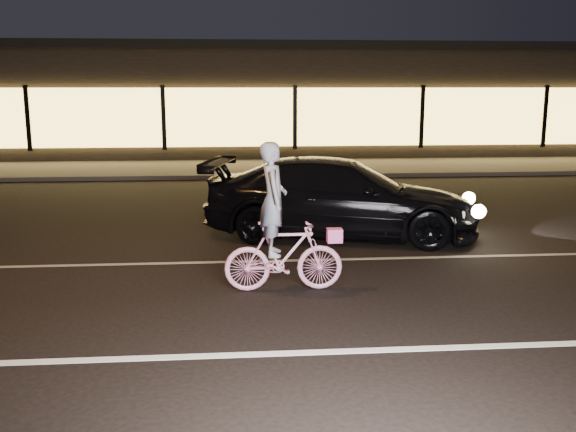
{
  "coord_description": "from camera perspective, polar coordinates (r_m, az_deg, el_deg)",
  "views": [
    {
      "loc": [
        -2.13,
        -7.53,
        2.64
      ],
      "look_at": [
        -1.44,
        0.6,
        0.99
      ],
      "focal_mm": 40.0,
      "sensor_mm": 36.0,
      "label": 1
    }
  ],
  "objects": [
    {
      "name": "lane_stripe_far",
      "position": [
        10.11,
        7.51,
        -3.77
      ],
      "size": [
        60.0,
        0.1,
        0.01
      ],
      "primitive_type": "cube",
      "color": "gray",
      "rests_on": "ground"
    },
    {
      "name": "lane_stripe_near",
      "position": [
        6.91,
        13.78,
        -11.31
      ],
      "size": [
        60.0,
        0.12,
        0.01
      ],
      "primitive_type": "cube",
      "color": "silver",
      "rests_on": "ground"
    },
    {
      "name": "sedan",
      "position": [
        11.44,
        4.7,
        1.62
      ],
      "size": [
        5.12,
        3.0,
        1.39
      ],
      "rotation": [
        0.0,
        0.0,
        1.34
      ],
      "color": "black",
      "rests_on": "ground"
    },
    {
      "name": "ground",
      "position": [
        8.25,
        10.47,
        -7.41
      ],
      "size": [
        90.0,
        90.0,
        0.0
      ],
      "primitive_type": "plane",
      "color": "black",
      "rests_on": "ground"
    },
    {
      "name": "sidewalk",
      "position": [
        20.8,
        1.09,
        4.3
      ],
      "size": [
        30.0,
        4.0,
        0.12
      ],
      "primitive_type": "cube",
      "color": "#383533",
      "rests_on": "ground"
    },
    {
      "name": "cyclist",
      "position": [
        8.32,
        -0.64,
        -2.06
      ],
      "size": [
        1.56,
        0.54,
        1.96
      ],
      "rotation": [
        0.0,
        0.0,
        1.57
      ],
      "color": "#FF4B97",
      "rests_on": "ground"
    },
    {
      "name": "storefront",
      "position": [
        26.58,
        -0.24,
        10.37
      ],
      "size": [
        25.4,
        8.42,
        4.2
      ],
      "color": "black",
      "rests_on": "ground"
    }
  ]
}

